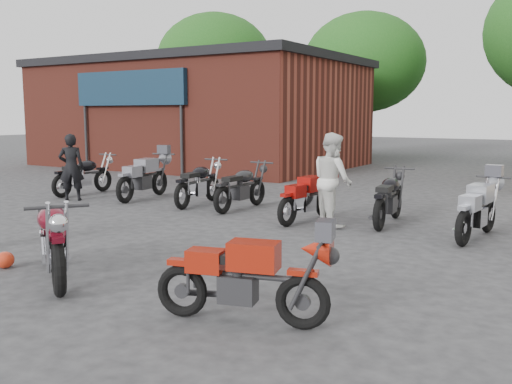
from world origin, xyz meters
The scene contains 16 objects.
ground centered at (0.00, 0.00, 0.00)m, with size 90.00×90.00×0.00m, color #2E2E30.
brick_building centered at (-9.00, 14.00, 2.00)m, with size 12.00×8.00×4.00m, color maroon.
tree_0 centered at (-14.00, 22.00, 4.10)m, with size 6.56×6.56×8.20m, color #134712, non-canonical shape.
tree_1 centered at (-5.00, 22.00, 3.70)m, with size 5.92×5.92×7.40m, color #134712, non-canonical shape.
vintage_motorcycle centered at (-0.46, -0.40, 0.62)m, with size 2.14×0.71×1.24m, color #5B0B18, non-canonical shape.
sportbike centered at (2.43, -0.40, 0.51)m, with size 1.77×0.58×1.03m, color #B3210E, non-canonical shape.
helmet centered at (-1.51, -0.38, 0.12)m, with size 0.25×0.25×0.23m, color red.
person_dark centered at (-5.63, 4.33, 0.82)m, with size 0.60×0.39×1.63m, color black.
person_light centered at (1.10, 4.74, 0.89)m, with size 0.86×0.67×1.77m, color silver.
row_bike_0 centered at (-6.21, 5.22, 0.56)m, with size 1.94×0.64×1.13m, color black, non-canonical shape.
row_bike_1 centered at (-4.32, 5.46, 0.60)m, with size 2.07×0.68×1.20m, color gray, non-canonical shape.
row_bike_2 centered at (-2.58, 5.42, 0.56)m, with size 1.94×0.64×1.13m, color black, non-canonical shape.
row_bike_3 centered at (-1.39, 5.42, 0.55)m, with size 1.91×0.63×1.11m, color black, non-canonical shape.
row_bike_4 centered at (0.50, 4.91, 0.53)m, with size 1.83×0.60×1.06m, color #A8120E, non-canonical shape.
row_bike_5 centered at (1.96, 5.47, 0.57)m, with size 1.95×0.64×1.13m, color black, non-canonical shape.
row_bike_6 centered at (3.66, 5.00, 0.55)m, with size 1.91×0.63×1.11m, color #91949E, non-canonical shape.
Camera 1 is at (5.45, -5.08, 2.12)m, focal length 40.00 mm.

